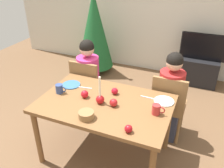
# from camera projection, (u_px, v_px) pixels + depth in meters

# --- Properties ---
(ground_plane) EXTENTS (7.68, 7.68, 0.00)m
(ground_plane) POSITION_uv_depth(u_px,v_px,m) (106.00, 154.00, 2.88)
(ground_plane) COLOR brown
(back_wall) EXTENTS (6.40, 0.10, 2.60)m
(back_wall) POSITION_uv_depth(u_px,v_px,m) (163.00, 5.00, 4.34)
(back_wall) COLOR beige
(back_wall) RESTS_ON ground
(dining_table) EXTENTS (1.40, 0.90, 0.75)m
(dining_table) POSITION_uv_depth(u_px,v_px,m) (105.00, 109.00, 2.56)
(dining_table) COLOR brown
(dining_table) RESTS_ON ground
(chair_left) EXTENTS (0.40, 0.40, 0.90)m
(chair_left) POSITION_uv_depth(u_px,v_px,m) (88.00, 86.00, 3.30)
(chair_left) COLOR olive
(chair_left) RESTS_ON ground
(chair_right) EXTENTS (0.40, 0.40, 0.90)m
(chair_right) POSITION_uv_depth(u_px,v_px,m) (168.00, 103.00, 2.92)
(chair_right) COLOR olive
(chair_right) RESTS_ON ground
(person_left_child) EXTENTS (0.30, 0.30, 1.17)m
(person_left_child) POSITION_uv_depth(u_px,v_px,m) (89.00, 81.00, 3.30)
(person_left_child) COLOR #33384C
(person_left_child) RESTS_ON ground
(person_right_child) EXTENTS (0.30, 0.30, 1.17)m
(person_right_child) POSITION_uv_depth(u_px,v_px,m) (170.00, 98.00, 2.92)
(person_right_child) COLOR #33384C
(person_right_child) RESTS_ON ground
(tv_stand) EXTENTS (0.64, 0.40, 0.48)m
(tv_stand) POSITION_uv_depth(u_px,v_px,m) (199.00, 71.00, 4.33)
(tv_stand) COLOR black
(tv_stand) RESTS_ON ground
(tv) EXTENTS (0.79, 0.05, 0.46)m
(tv) POSITION_uv_depth(u_px,v_px,m) (204.00, 47.00, 4.10)
(tv) COLOR black
(tv) RESTS_ON tv_stand
(christmas_tree) EXTENTS (0.70, 0.70, 1.66)m
(christmas_tree) POSITION_uv_depth(u_px,v_px,m) (94.00, 30.00, 4.47)
(christmas_tree) COLOR brown
(christmas_tree) RESTS_ON ground
(candle_centerpiece) EXTENTS (0.09, 0.09, 0.31)m
(candle_centerpiece) POSITION_uv_depth(u_px,v_px,m) (100.00, 98.00, 2.47)
(candle_centerpiece) COLOR red
(candle_centerpiece) RESTS_ON dining_table
(plate_left) EXTENTS (0.22, 0.22, 0.01)m
(plate_left) POSITION_uv_depth(u_px,v_px,m) (71.00, 85.00, 2.84)
(plate_left) COLOR teal
(plate_left) RESTS_ON dining_table
(plate_right) EXTENTS (0.21, 0.21, 0.01)m
(plate_right) POSITION_uv_depth(u_px,v_px,m) (164.00, 101.00, 2.53)
(plate_right) COLOR silver
(plate_right) RESTS_ON dining_table
(mug_left) EXTENTS (0.13, 0.08, 0.10)m
(mug_left) POSITION_uv_depth(u_px,v_px,m) (60.00, 89.00, 2.66)
(mug_left) COLOR #33477F
(mug_left) RESTS_ON dining_table
(mug_right) EXTENTS (0.13, 0.08, 0.10)m
(mug_right) POSITION_uv_depth(u_px,v_px,m) (157.00, 109.00, 2.31)
(mug_right) COLOR #B72D2D
(mug_right) RESTS_ON dining_table
(fork_left) EXTENTS (0.18, 0.04, 0.01)m
(fork_left) POSITION_uv_depth(u_px,v_px,m) (84.00, 88.00, 2.78)
(fork_left) COLOR silver
(fork_left) RESTS_ON dining_table
(fork_right) EXTENTS (0.18, 0.02, 0.01)m
(fork_right) POSITION_uv_depth(u_px,v_px,m) (149.00, 98.00, 2.59)
(fork_right) COLOR silver
(fork_right) RESTS_ON dining_table
(bowl_walnuts) EXTENTS (0.15, 0.15, 0.07)m
(bowl_walnuts) POSITION_uv_depth(u_px,v_px,m) (86.00, 115.00, 2.27)
(bowl_walnuts) COLOR olive
(bowl_walnuts) RESTS_ON dining_table
(apple_near_candle) EXTENTS (0.08, 0.08, 0.08)m
(apple_near_candle) POSITION_uv_depth(u_px,v_px,m) (114.00, 103.00, 2.44)
(apple_near_candle) COLOR #B31C1F
(apple_near_candle) RESTS_ON dining_table
(apple_by_left_plate) EXTENTS (0.08, 0.08, 0.08)m
(apple_by_left_plate) POSITION_uv_depth(u_px,v_px,m) (115.00, 91.00, 2.65)
(apple_by_left_plate) COLOR #B11221
(apple_by_left_plate) RESTS_ON dining_table
(apple_by_right_mug) EXTENTS (0.07, 0.07, 0.07)m
(apple_by_right_mug) POSITION_uv_depth(u_px,v_px,m) (128.00, 129.00, 2.09)
(apple_by_right_mug) COLOR #AD121A
(apple_by_right_mug) RESTS_ON dining_table
(apple_far_edge) EXTENTS (0.08, 0.08, 0.08)m
(apple_far_edge) POSITION_uv_depth(u_px,v_px,m) (85.00, 94.00, 2.58)
(apple_far_edge) COLOR red
(apple_far_edge) RESTS_ON dining_table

